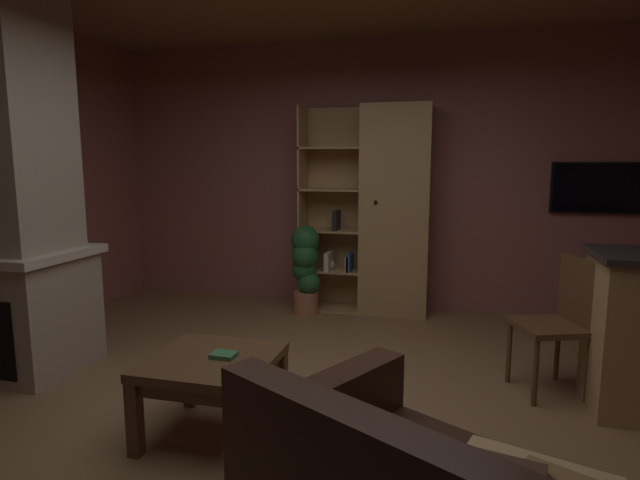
{
  "coord_description": "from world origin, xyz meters",
  "views": [
    {
      "loc": [
        0.82,
        -2.77,
        1.55
      ],
      "look_at": [
        0.0,
        0.4,
        1.05
      ],
      "focal_mm": 28.96,
      "sensor_mm": 36.0,
      "label": 1
    }
  ],
  "objects_px": {
    "potted_floor_plant": "(306,265)",
    "wall_mounted_tv": "(600,188)",
    "bookshelf_cabinet": "(387,213)",
    "dining_chair": "(562,316)",
    "table_book_0": "(224,355)",
    "coffee_table": "(212,372)",
    "stone_fireplace": "(8,201)"
  },
  "relations": [
    {
      "from": "bookshelf_cabinet",
      "to": "wall_mounted_tv",
      "type": "distance_m",
      "value": 2.02
    },
    {
      "from": "stone_fireplace",
      "to": "dining_chair",
      "type": "relative_size",
      "value": 3.05
    },
    {
      "from": "stone_fireplace",
      "to": "bookshelf_cabinet",
      "type": "distance_m",
      "value": 3.29
    },
    {
      "from": "bookshelf_cabinet",
      "to": "potted_floor_plant",
      "type": "xyz_separation_m",
      "value": [
        -0.79,
        -0.25,
        -0.54
      ]
    },
    {
      "from": "dining_chair",
      "to": "coffee_table",
      "type": "bearing_deg",
      "value": -151.2
    },
    {
      "from": "stone_fireplace",
      "to": "table_book_0",
      "type": "bearing_deg",
      "value": -15.0
    },
    {
      "from": "wall_mounted_tv",
      "to": "bookshelf_cabinet",
      "type": "bearing_deg",
      "value": -173.96
    },
    {
      "from": "coffee_table",
      "to": "potted_floor_plant",
      "type": "xyz_separation_m",
      "value": [
        -0.16,
        2.44,
        0.12
      ]
    },
    {
      "from": "stone_fireplace",
      "to": "coffee_table",
      "type": "bearing_deg",
      "value": -16.02
    },
    {
      "from": "potted_floor_plant",
      "to": "dining_chair",
      "type": "bearing_deg",
      "value": -31.77
    },
    {
      "from": "stone_fireplace",
      "to": "wall_mounted_tv",
      "type": "height_order",
      "value": "stone_fireplace"
    },
    {
      "from": "coffee_table",
      "to": "dining_chair",
      "type": "xyz_separation_m",
      "value": [
        2.01,
        1.1,
        0.15
      ]
    },
    {
      "from": "potted_floor_plant",
      "to": "wall_mounted_tv",
      "type": "xyz_separation_m",
      "value": [
        2.77,
        0.46,
        0.8
      ]
    },
    {
      "from": "dining_chair",
      "to": "potted_floor_plant",
      "type": "height_order",
      "value": "dining_chair"
    },
    {
      "from": "bookshelf_cabinet",
      "to": "dining_chair",
      "type": "distance_m",
      "value": 2.16
    },
    {
      "from": "potted_floor_plant",
      "to": "stone_fireplace",
      "type": "bearing_deg",
      "value": -131.32
    },
    {
      "from": "dining_chair",
      "to": "potted_floor_plant",
      "type": "relative_size",
      "value": 1.01
    },
    {
      "from": "table_book_0",
      "to": "dining_chair",
      "type": "distance_m",
      "value": 2.22
    },
    {
      "from": "table_book_0",
      "to": "dining_chair",
      "type": "xyz_separation_m",
      "value": [
        1.94,
        1.08,
        0.05
      ]
    },
    {
      "from": "bookshelf_cabinet",
      "to": "dining_chair",
      "type": "bearing_deg",
      "value": -49.05
    },
    {
      "from": "coffee_table",
      "to": "wall_mounted_tv",
      "type": "bearing_deg",
      "value": 47.94
    },
    {
      "from": "table_book_0",
      "to": "bookshelf_cabinet",
      "type": "bearing_deg",
      "value": 78.11
    },
    {
      "from": "bookshelf_cabinet",
      "to": "table_book_0",
      "type": "xyz_separation_m",
      "value": [
        -0.56,
        -2.67,
        -0.56
      ]
    },
    {
      "from": "potted_floor_plant",
      "to": "wall_mounted_tv",
      "type": "bearing_deg",
      "value": 9.35
    },
    {
      "from": "bookshelf_cabinet",
      "to": "dining_chair",
      "type": "height_order",
      "value": "bookshelf_cabinet"
    },
    {
      "from": "table_book_0",
      "to": "dining_chair",
      "type": "relative_size",
      "value": 0.15
    },
    {
      "from": "table_book_0",
      "to": "wall_mounted_tv",
      "type": "relative_size",
      "value": 0.16
    },
    {
      "from": "table_book_0",
      "to": "dining_chair",
      "type": "height_order",
      "value": "dining_chair"
    },
    {
      "from": "dining_chair",
      "to": "potted_floor_plant",
      "type": "xyz_separation_m",
      "value": [
        -2.16,
        1.34,
        -0.03
      ]
    },
    {
      "from": "stone_fireplace",
      "to": "potted_floor_plant",
      "type": "distance_m",
      "value": 2.66
    },
    {
      "from": "coffee_table",
      "to": "table_book_0",
      "type": "bearing_deg",
      "value": 14.8
    },
    {
      "from": "coffee_table",
      "to": "table_book_0",
      "type": "relative_size",
      "value": 5.06
    }
  ]
}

